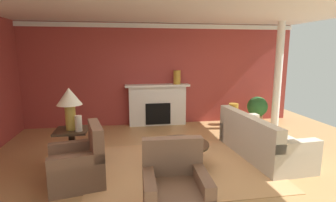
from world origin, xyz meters
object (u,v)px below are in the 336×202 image
object	(u,v)px
sofa	(260,141)
potted_plant	(257,109)
vase_tall_corner	(233,114)
side_table	(72,146)
fireplace	(157,106)
vase_on_side_table	(79,123)
vase_mantel_right	(177,77)
coffee_table	(181,149)
armchair_facing_fireplace	(175,194)
table_lamp	(69,101)
armchair_near_window	(79,165)

from	to	relation	value
sofa	potted_plant	bearing A→B (deg)	64.07
vase_tall_corner	potted_plant	distance (m)	0.68
sofa	side_table	xyz separation A→B (m)	(-3.61, 0.06, 0.10)
fireplace	vase_on_side_table	distance (m)	3.20
side_table	vase_mantel_right	bearing A→B (deg)	46.14
side_table	vase_on_side_table	world-z (taller)	vase_on_side_table
fireplace	coffee_table	world-z (taller)	fireplace
side_table	vase_mantel_right	xyz separation A→B (m)	(2.42, 2.51, 0.96)
vase_tall_corner	vase_on_side_table	world-z (taller)	vase_on_side_table
side_table	vase_tall_corner	xyz separation A→B (m)	(4.02, 2.26, -0.10)
side_table	vase_mantel_right	distance (m)	3.62
armchair_facing_fireplace	vase_tall_corner	xyz separation A→B (m)	(2.47, 4.03, -0.00)
table_lamp	vase_on_side_table	size ratio (longest dim) A/B	2.71
table_lamp	vase_tall_corner	world-z (taller)	table_lamp
armchair_facing_fireplace	potted_plant	bearing A→B (deg)	50.93
vase_mantel_right	vase_on_side_table	bearing A→B (deg)	-130.71
side_table	table_lamp	world-z (taller)	table_lamp
table_lamp	vase_mantel_right	world-z (taller)	vase_mantel_right
coffee_table	vase_mantel_right	distance (m)	3.06
armchair_near_window	vase_on_side_table	world-z (taller)	vase_on_side_table
vase_on_side_table	potted_plant	bearing A→B (deg)	25.54
coffee_table	vase_mantel_right	xyz separation A→B (m)	(0.49, 2.85, 1.03)
sofa	armchair_facing_fireplace	size ratio (longest dim) A/B	2.27
fireplace	table_lamp	xyz separation A→B (m)	(-1.87, -2.56, 0.67)
armchair_near_window	vase_on_side_table	size ratio (longest dim) A/B	3.43
coffee_table	side_table	world-z (taller)	side_table
sofa	vase_tall_corner	distance (m)	2.36
armchair_facing_fireplace	vase_mantel_right	xyz separation A→B (m)	(0.87, 4.28, 1.05)
fireplace	vase_on_side_table	world-z (taller)	fireplace
side_table	sofa	bearing A→B (deg)	-1.01
fireplace	armchair_near_window	bearing A→B (deg)	-116.96
coffee_table	vase_on_side_table	size ratio (longest dim) A/B	3.61
fireplace	armchair_near_window	size ratio (longest dim) A/B	1.89
vase_mantel_right	potted_plant	xyz separation A→B (m)	(2.20, -0.50, -0.87)
fireplace	armchair_facing_fireplace	world-z (taller)	fireplace
armchair_facing_fireplace	vase_mantel_right	bearing A→B (deg)	78.56
coffee_table	table_lamp	xyz separation A→B (m)	(-1.93, 0.33, 0.89)
table_lamp	fireplace	bearing A→B (deg)	53.94
side_table	potted_plant	xyz separation A→B (m)	(4.62, 2.02, 0.09)
vase_tall_corner	table_lamp	bearing A→B (deg)	-150.61
vase_on_side_table	armchair_facing_fireplace	bearing A→B (deg)	-49.62
side_table	vase_tall_corner	distance (m)	4.61
coffee_table	vase_on_side_table	xyz separation A→B (m)	(-1.78, 0.21, 0.50)
fireplace	armchair_facing_fireplace	xyz separation A→B (m)	(-0.32, -4.33, -0.25)
armchair_near_window	vase_tall_corner	size ratio (longest dim) A/B	1.56
armchair_facing_fireplace	side_table	distance (m)	2.35
armchair_near_window	vase_on_side_table	bearing A→B (deg)	96.51
side_table	vase_mantel_right	world-z (taller)	vase_mantel_right
coffee_table	armchair_facing_fireplace	bearing A→B (deg)	-104.89
armchair_near_window	table_lamp	size ratio (longest dim) A/B	1.27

